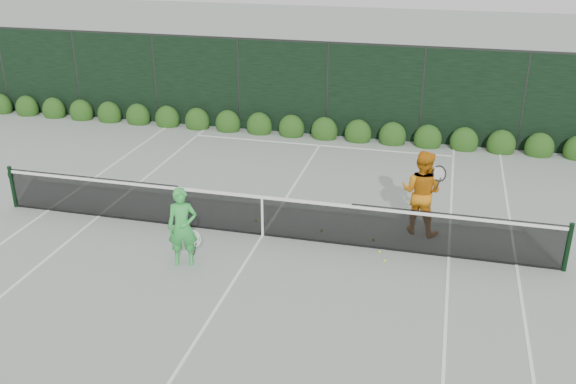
# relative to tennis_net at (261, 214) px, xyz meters

# --- Properties ---
(ground) EXTENTS (80.00, 80.00, 0.00)m
(ground) POSITION_rel_tennis_net_xyz_m (0.02, 0.00, -0.53)
(ground) COLOR gray
(ground) RESTS_ON ground
(tennis_net) EXTENTS (12.90, 0.10, 1.07)m
(tennis_net) POSITION_rel_tennis_net_xyz_m (0.00, 0.00, 0.00)
(tennis_net) COLOR black
(tennis_net) RESTS_ON ground
(player_woman) EXTENTS (0.70, 0.56, 1.68)m
(player_woman) POSITION_rel_tennis_net_xyz_m (-1.19, -1.61, 0.31)
(player_woman) COLOR green
(player_woman) RESTS_ON ground
(player_man) EXTENTS (1.12, 0.98, 1.96)m
(player_man) POSITION_rel_tennis_net_xyz_m (3.43, 1.07, 0.45)
(player_man) COLOR orange
(player_man) RESTS_ON ground
(court_lines) EXTENTS (11.03, 23.83, 0.01)m
(court_lines) POSITION_rel_tennis_net_xyz_m (0.02, 0.00, -0.53)
(court_lines) COLOR white
(court_lines) RESTS_ON ground
(windscreen_fence) EXTENTS (32.00, 21.07, 3.06)m
(windscreen_fence) POSITION_rel_tennis_net_xyz_m (0.02, -2.71, 0.98)
(windscreen_fence) COLOR black
(windscreen_fence) RESTS_ON ground
(hedge_row) EXTENTS (31.66, 0.65, 0.94)m
(hedge_row) POSITION_rel_tennis_net_xyz_m (0.02, 7.15, -0.30)
(hedge_row) COLOR #16390F
(hedge_row) RESTS_ON ground
(tennis_balls) EXTENTS (3.23, 1.28, 0.07)m
(tennis_balls) POSITION_rel_tennis_net_xyz_m (1.79, 0.16, -0.50)
(tennis_balls) COLOR #B0DD31
(tennis_balls) RESTS_ON ground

